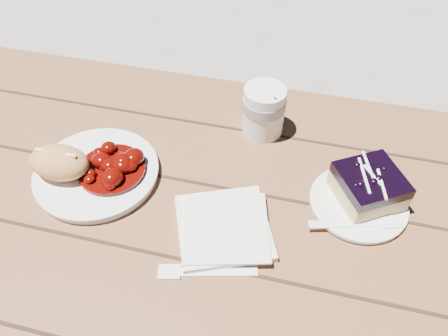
% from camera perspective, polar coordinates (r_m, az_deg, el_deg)
% --- Properties ---
extents(picnic_table, '(2.00, 1.55, 0.75)m').
position_cam_1_polar(picnic_table, '(0.88, 4.87, -14.47)').
color(picnic_table, brown).
rests_on(picnic_table, ground).
extents(main_plate, '(0.22, 0.22, 0.02)m').
position_cam_1_polar(main_plate, '(0.84, -16.25, -0.68)').
color(main_plate, white).
rests_on(main_plate, picnic_table).
extents(goulash_stew, '(0.12, 0.12, 0.04)m').
position_cam_1_polar(goulash_stew, '(0.81, -14.65, 0.56)').
color(goulash_stew, '#520602').
rests_on(goulash_stew, main_plate).
extents(bread_roll, '(0.11, 0.07, 0.06)m').
position_cam_1_polar(bread_roll, '(0.83, -20.71, 0.68)').
color(bread_roll, tan).
rests_on(bread_roll, main_plate).
extents(dessert_plate, '(0.16, 0.16, 0.01)m').
position_cam_1_polar(dessert_plate, '(0.80, 17.12, -4.44)').
color(dessert_plate, white).
rests_on(dessert_plate, picnic_table).
extents(blueberry_cake, '(0.14, 0.14, 0.06)m').
position_cam_1_polar(blueberry_cake, '(0.79, 18.39, -2.23)').
color(blueberry_cake, '#DEBD79').
rests_on(blueberry_cake, dessert_plate).
extents(fork_dessert, '(0.16, 0.07, 0.00)m').
position_cam_1_polar(fork_dessert, '(0.76, 15.63, -7.03)').
color(fork_dessert, white).
rests_on(fork_dessert, dessert_plate).
extents(coffee_cup, '(0.08, 0.08, 0.10)m').
position_cam_1_polar(coffee_cup, '(0.87, 5.21, 7.46)').
color(coffee_cup, white).
rests_on(coffee_cup, picnic_table).
extents(napkin_stack, '(0.20, 0.20, 0.01)m').
position_cam_1_polar(napkin_stack, '(0.74, -0.06, -7.77)').
color(napkin_stack, white).
rests_on(napkin_stack, picnic_table).
extents(fork_table, '(0.16, 0.06, 0.00)m').
position_cam_1_polar(fork_table, '(0.70, -0.84, -13.40)').
color(fork_table, white).
rests_on(fork_table, picnic_table).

